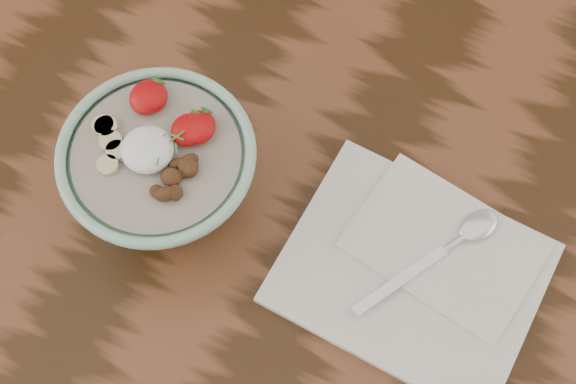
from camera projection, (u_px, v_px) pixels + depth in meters
The scene contains 4 objects.
table at pixel (182, 190), 102.90cm from camera, with size 160.00×90.00×75.00cm.
breakfast_bowl at pixel (162, 171), 85.93cm from camera, with size 20.72×20.72×13.71cm.
napkin at pixel (418, 267), 88.24cm from camera, with size 28.49×24.30×1.68cm.
spoon at pixel (459, 239), 88.07cm from camera, with size 11.61×18.21×1.03cm.
Camera 1 is at (30.25, -31.51, 159.86)cm, focal length 50.00 mm.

